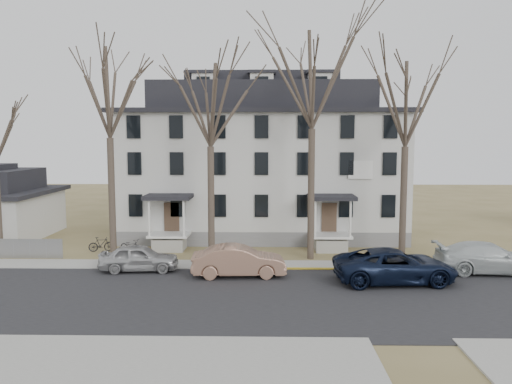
{
  "coord_description": "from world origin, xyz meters",
  "views": [
    {
      "loc": [
        -1.7,
        -19.87,
        7.18
      ],
      "look_at": [
        -2.28,
        9.0,
        4.13
      ],
      "focal_mm": 35.0,
      "sensor_mm": 36.0,
      "label": 1
    }
  ],
  "objects_px": {
    "car_silver": "(139,258)",
    "bicycle_right": "(101,245)",
    "car_navy": "(395,266)",
    "bicycle_left": "(131,246)",
    "boarding_house": "(262,163)",
    "car_tan": "(239,262)",
    "tree_mid_left": "(210,98)",
    "tree_center": "(313,72)",
    "car_white": "(489,258)",
    "tree_mid_right": "(407,98)",
    "tree_far_left": "(108,86)"
  },
  "relations": [
    {
      "from": "car_silver",
      "to": "bicycle_right",
      "type": "distance_m",
      "value": 5.86
    },
    {
      "from": "car_navy",
      "to": "bicycle_left",
      "type": "distance_m",
      "value": 16.26
    },
    {
      "from": "boarding_house",
      "to": "car_tan",
      "type": "height_order",
      "value": "boarding_house"
    },
    {
      "from": "tree_mid_left",
      "to": "bicycle_right",
      "type": "xyz_separation_m",
      "value": [
        -7.24,
        1.44,
        -9.13
      ]
    },
    {
      "from": "car_navy",
      "to": "boarding_house",
      "type": "bearing_deg",
      "value": 23.03
    },
    {
      "from": "boarding_house",
      "to": "bicycle_right",
      "type": "distance_m",
      "value": 13.2
    },
    {
      "from": "tree_mid_left",
      "to": "tree_center",
      "type": "bearing_deg",
      "value": 0.0
    },
    {
      "from": "boarding_house",
      "to": "tree_center",
      "type": "height_order",
      "value": "tree_center"
    },
    {
      "from": "tree_center",
      "to": "car_white",
      "type": "distance_m",
      "value": 14.2
    },
    {
      "from": "car_white",
      "to": "car_tan",
      "type": "bearing_deg",
      "value": 96.7
    },
    {
      "from": "car_navy",
      "to": "bicycle_left",
      "type": "height_order",
      "value": "car_navy"
    },
    {
      "from": "car_navy",
      "to": "car_white",
      "type": "xyz_separation_m",
      "value": [
        5.5,
        1.9,
        -0.03
      ]
    },
    {
      "from": "tree_center",
      "to": "car_tan",
      "type": "distance_m",
      "value": 11.81
    },
    {
      "from": "tree_mid_left",
      "to": "tree_mid_right",
      "type": "height_order",
      "value": "same"
    },
    {
      "from": "tree_mid_right",
      "to": "car_silver",
      "type": "xyz_separation_m",
      "value": [
        -15.12,
        -3.15,
        -8.88
      ]
    },
    {
      "from": "car_tan",
      "to": "bicycle_left",
      "type": "height_order",
      "value": "car_tan"
    },
    {
      "from": "car_tan",
      "to": "bicycle_left",
      "type": "relative_size",
      "value": 2.91
    },
    {
      "from": "car_tan",
      "to": "car_white",
      "type": "height_order",
      "value": "car_white"
    },
    {
      "from": "tree_mid_left",
      "to": "car_tan",
      "type": "xyz_separation_m",
      "value": [
        1.88,
        -4.1,
        -8.79
      ]
    },
    {
      "from": "boarding_house",
      "to": "tree_center",
      "type": "bearing_deg",
      "value": -69.8
    },
    {
      "from": "boarding_house",
      "to": "bicycle_right",
      "type": "xyz_separation_m",
      "value": [
        -10.24,
        -6.71,
        -4.91
      ]
    },
    {
      "from": "tree_center",
      "to": "bicycle_right",
      "type": "relative_size",
      "value": 9.44
    },
    {
      "from": "tree_center",
      "to": "tree_mid_right",
      "type": "height_order",
      "value": "tree_center"
    },
    {
      "from": "boarding_house",
      "to": "tree_center",
      "type": "relative_size",
      "value": 1.41
    },
    {
      "from": "tree_mid_left",
      "to": "tree_center",
      "type": "distance_m",
      "value": 6.18
    },
    {
      "from": "tree_far_left",
      "to": "tree_mid_left",
      "type": "height_order",
      "value": "tree_far_left"
    },
    {
      "from": "tree_far_left",
      "to": "car_navy",
      "type": "xyz_separation_m",
      "value": [
        15.78,
        -5.08,
        -9.5
      ]
    },
    {
      "from": "boarding_house",
      "to": "car_navy",
      "type": "height_order",
      "value": "boarding_house"
    },
    {
      "from": "car_silver",
      "to": "bicycle_right",
      "type": "xyz_separation_m",
      "value": [
        -3.62,
        4.59,
        -0.26
      ]
    },
    {
      "from": "tree_mid_right",
      "to": "bicycle_left",
      "type": "distance_m",
      "value": 19.12
    },
    {
      "from": "tree_center",
      "to": "tree_mid_right",
      "type": "xyz_separation_m",
      "value": [
        5.5,
        0.0,
        -1.48
      ]
    },
    {
      "from": "car_silver",
      "to": "bicycle_left",
      "type": "xyz_separation_m",
      "value": [
        -1.62,
        4.31,
        -0.28
      ]
    },
    {
      "from": "tree_center",
      "to": "tree_mid_right",
      "type": "distance_m",
      "value": 5.7
    },
    {
      "from": "tree_far_left",
      "to": "car_silver",
      "type": "height_order",
      "value": "tree_far_left"
    },
    {
      "from": "car_silver",
      "to": "bicycle_right",
      "type": "height_order",
      "value": "car_silver"
    },
    {
      "from": "boarding_house",
      "to": "tree_center",
      "type": "distance_m",
      "value": 10.39
    },
    {
      "from": "car_silver",
      "to": "car_navy",
      "type": "distance_m",
      "value": 13.54
    },
    {
      "from": "tree_mid_left",
      "to": "tree_far_left",
      "type": "bearing_deg",
      "value": 180.0
    },
    {
      "from": "car_navy",
      "to": "tree_mid_right",
      "type": "bearing_deg",
      "value": -22.84
    },
    {
      "from": "car_tan",
      "to": "tree_mid_left",
      "type": "bearing_deg",
      "value": 20.94
    },
    {
      "from": "tree_mid_right",
      "to": "bicycle_left",
      "type": "height_order",
      "value": "tree_mid_right"
    },
    {
      "from": "tree_far_left",
      "to": "tree_center",
      "type": "distance_m",
      "value": 12.02
    },
    {
      "from": "car_silver",
      "to": "car_tan",
      "type": "xyz_separation_m",
      "value": [
        5.5,
        -0.94,
        0.08
      ]
    },
    {
      "from": "tree_mid_right",
      "to": "boarding_house",
      "type": "bearing_deg",
      "value": 136.19
    },
    {
      "from": "tree_mid_left",
      "to": "tree_mid_right",
      "type": "bearing_deg",
      "value": 0.0
    },
    {
      "from": "car_silver",
      "to": "car_navy",
      "type": "height_order",
      "value": "car_navy"
    },
    {
      "from": "tree_mid_left",
      "to": "tree_center",
      "type": "height_order",
      "value": "tree_center"
    },
    {
      "from": "car_navy",
      "to": "bicycle_left",
      "type": "xyz_separation_m",
      "value": [
        -15.02,
        6.23,
        -0.4
      ]
    },
    {
      "from": "tree_far_left",
      "to": "tree_mid_right",
      "type": "relative_size",
      "value": 1.08
    },
    {
      "from": "tree_mid_right",
      "to": "car_silver",
      "type": "height_order",
      "value": "tree_mid_right"
    }
  ]
}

